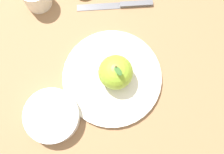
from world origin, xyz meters
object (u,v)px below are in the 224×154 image
side_bowl (52,116)px  knife (122,5)px  dinner_plate (112,78)px  apple (116,72)px

side_bowl → knife: 0.34m
dinner_plate → apple: apple is taller
apple → side_bowl: size_ratio=0.76×
apple → dinner_plate: bearing=-95.4°
dinner_plate → side_bowl: (0.02, -0.17, 0.02)m
dinner_plate → apple: size_ratio=2.48×
dinner_plate → side_bowl: side_bowl is taller
dinner_plate → side_bowl: bearing=-84.2°
side_bowl → knife: (-0.18, 0.29, -0.02)m
apple → knife: apple is taller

